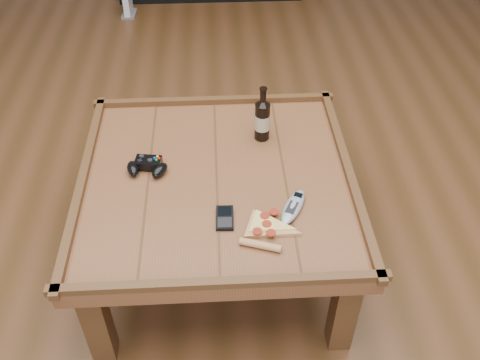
{
  "coord_description": "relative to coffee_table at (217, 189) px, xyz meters",
  "views": [
    {
      "loc": [
        0.01,
        -1.46,
        1.76
      ],
      "look_at": [
        0.08,
        -0.1,
        0.52
      ],
      "focal_mm": 40.0,
      "sensor_mm": 36.0,
      "label": 1
    }
  ],
  "objects": [
    {
      "name": "ground",
      "position": [
        0.0,
        0.0,
        -0.39
      ],
      "size": [
        6.0,
        6.0,
        0.0
      ],
      "primitive_type": "plane",
      "color": "#482D14",
      "rests_on": "ground"
    },
    {
      "name": "coffee_table",
      "position": [
        0.0,
        0.0,
        0.0
      ],
      "size": [
        1.03,
        1.03,
        0.48
      ],
      "color": "brown",
      "rests_on": "ground"
    },
    {
      "name": "beer_bottle",
      "position": [
        0.18,
        0.23,
        0.15
      ],
      "size": [
        0.06,
        0.06,
        0.23
      ],
      "color": "black",
      "rests_on": "coffee_table"
    },
    {
      "name": "game_controller",
      "position": [
        -0.25,
        0.05,
        0.08
      ],
      "size": [
        0.17,
        0.12,
        0.05
      ],
      "rotation": [
        0.0,
        0.0,
        -0.15
      ],
      "color": "black",
      "rests_on": "coffee_table"
    },
    {
      "name": "pizza_slice",
      "position": [
        0.16,
        -0.27,
        0.07
      ],
      "size": [
        0.22,
        0.28,
        0.03
      ],
      "rotation": [
        0.0,
        0.0,
        -0.32
      ],
      "color": "tan",
      "rests_on": "coffee_table"
    },
    {
      "name": "smartphone",
      "position": [
        0.02,
        -0.21,
        0.07
      ],
      "size": [
        0.06,
        0.11,
        0.01
      ],
      "rotation": [
        0.0,
        0.0,
        -0.03
      ],
      "color": "black",
      "rests_on": "coffee_table"
    },
    {
      "name": "remote_control",
      "position": [
        0.26,
        -0.18,
        0.07
      ],
      "size": [
        0.13,
        0.19,
        0.03
      ],
      "rotation": [
        0.0,
        0.0,
        -0.47
      ],
      "color": "#92989F",
      "rests_on": "coffee_table"
    },
    {
      "name": "game_console",
      "position": [
        -0.61,
        2.35,
        -0.29
      ],
      "size": [
        0.1,
        0.18,
        0.22
      ],
      "rotation": [
        0.0,
        0.0,
        -0.05
      ],
      "color": "slate",
      "rests_on": "ground"
    }
  ]
}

